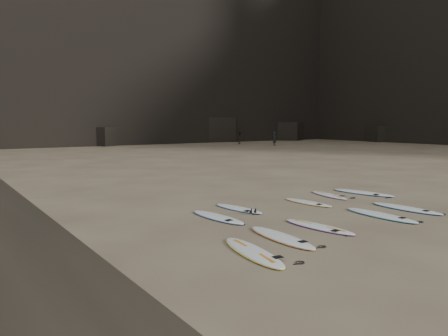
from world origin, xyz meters
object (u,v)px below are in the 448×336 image
object	(u,v)px
person_b	(240,138)
person_a	(275,139)
surfboard_2	(319,226)
surfboard_1	(281,237)
surfboard_7	(308,202)
surfboard_5	(218,217)
surfboard_4	(406,208)
surfboard_6	(238,208)
surfboard_3	(380,215)
surfboard_0	(253,252)
surfboard_8	(329,195)
surfboard_9	(363,192)

from	to	relation	value
person_b	person_a	bearing A→B (deg)	-127.88
person_a	surfboard_2	bearing A→B (deg)	-154.82
surfboard_1	surfboard_7	distance (m)	5.15
surfboard_5	surfboard_7	xyz separation A→B (m)	(4.14, 0.21, -0.01)
surfboard_4	surfboard_6	distance (m)	5.78
surfboard_5	surfboard_7	bearing A→B (deg)	-1.05
surfboard_7	person_b	distance (m)	42.67
surfboard_2	surfboard_3	world-z (taller)	surfboard_3
surfboard_4	person_b	size ratio (longest dim) A/B	1.58
surfboard_0	person_b	size ratio (longest dim) A/B	1.57
surfboard_4	surfboard_8	size ratio (longest dim) A/B	1.17
surfboard_3	person_b	xyz separation A→B (m)	(22.87, 38.71, 0.79)
surfboard_2	person_b	xyz separation A→B (m)	(25.63, 38.68, 0.79)
surfboard_5	surfboard_9	xyz separation A→B (m)	(7.62, 0.48, 0.00)
surfboard_6	surfboard_5	bearing A→B (deg)	-158.37
surfboard_5	person_a	xyz separation A→B (m)	(28.59, 30.45, 0.81)
surfboard_6	surfboard_9	size ratio (longest dim) A/B	0.81
surfboard_4	person_a	bearing A→B (deg)	54.72
surfboard_0	surfboard_8	xyz separation A→B (m)	(7.35, 4.43, -0.01)
surfboard_9	person_b	world-z (taller)	person_b
surfboard_7	person_b	world-z (taller)	person_b
surfboard_5	surfboard_3	bearing A→B (deg)	-35.06
surfboard_9	person_b	size ratio (longest dim) A/B	1.64
surfboard_1	surfboard_5	xyz separation A→B (m)	(-0.05, 2.92, -0.00)
person_a	surfboard_8	bearing A→B (deg)	-153.13
person_a	surfboard_4	bearing A→B (deg)	-150.02
surfboard_0	surfboard_1	distance (m)	1.51
person_a	surfboard_3	bearing A→B (deg)	-151.80
surfboard_0	person_a	xyz separation A→B (m)	(29.93, 33.96, 0.80)
surfboard_7	surfboard_9	world-z (taller)	surfboard_9
surfboard_5	person_a	bearing A→B (deg)	42.85
surfboard_5	person_b	world-z (taller)	person_b
surfboard_1	person_b	bearing A→B (deg)	59.64
surfboard_8	surfboard_7	bearing A→B (deg)	-148.10
surfboard_1	surfboard_8	world-z (taller)	surfboard_1
person_b	surfboard_6	bearing A→B (deg)	-176.94
surfboard_3	person_a	distance (m)	41.00
surfboard_8	person_a	bearing A→B (deg)	63.97
surfboard_9	person_b	bearing A→B (deg)	50.99
surfboard_5	surfboard_8	xyz separation A→B (m)	(6.01, 0.91, -0.00)
surfboard_6	person_a	xyz separation A→B (m)	(27.24, 29.70, 0.81)
surfboard_1	person_a	bearing A→B (deg)	54.12
surfboard_6	surfboard_2	bearing A→B (deg)	-91.26
surfboard_0	surfboard_5	world-z (taller)	surfboard_0
surfboard_6	surfboard_7	bearing A→B (deg)	-18.02
surfboard_4	surfboard_5	world-z (taller)	surfboard_4
surfboard_6	surfboard_4	bearing A→B (deg)	-41.41
surfboard_6	surfboard_7	distance (m)	2.85
surfboard_0	surfboard_2	bearing A→B (deg)	25.91
surfboard_3	surfboard_5	xyz separation A→B (m)	(-4.46, 2.69, -0.00)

